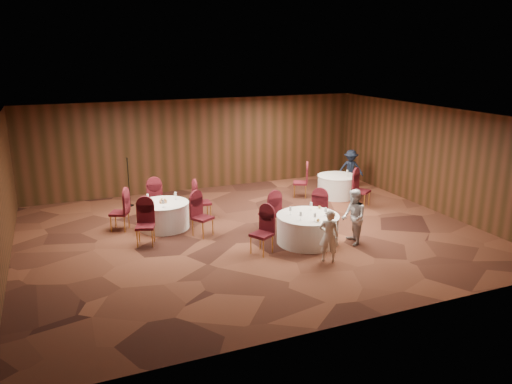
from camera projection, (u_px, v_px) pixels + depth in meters
name	position (u px, v px, depth m)	size (l,w,h in m)	color
ground	(252.00, 233.00, 13.59)	(12.00, 12.00, 0.00)	black
room_shell	(252.00, 163.00, 13.05)	(12.00, 12.00, 12.00)	silver
table_main	(308.00, 229.00, 12.86)	(1.61, 1.61, 0.74)	silver
table_left	(164.00, 215.00, 13.92)	(1.42, 1.42, 0.74)	silver
table_right	(337.00, 186.00, 16.90)	(1.34, 1.34, 0.74)	silver
chairs_main	(285.00, 219.00, 13.21)	(2.98, 2.00, 1.00)	#420D0D
chairs_left	(165.00, 211.00, 13.88)	(3.01, 2.96, 1.00)	#420D0D
chairs_right	(330.00, 187.00, 16.36)	(2.04, 2.38, 1.00)	#420D0D
tabletop_main	(315.00, 212.00, 12.68)	(1.11, 1.07, 0.22)	silver
tabletop_left	(163.00, 200.00, 13.79)	(0.85, 0.76, 0.22)	silver
tabletop_right	(347.00, 172.00, 16.67)	(0.08, 0.08, 0.22)	silver
mic_stand	(129.00, 192.00, 15.90)	(0.24, 0.24, 1.56)	black
woman_a	(329.00, 236.00, 11.63)	(0.47, 0.31, 1.28)	silver
woman_b	(354.00, 217.00, 12.68)	(0.70, 0.55, 1.44)	silver
man_c	(351.00, 169.00, 17.93)	(0.90, 0.52, 1.39)	black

